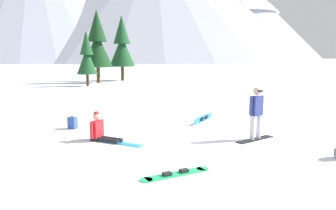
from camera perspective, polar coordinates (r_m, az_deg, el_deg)
The scene contains 10 objects.
ground_plane at distance 9.21m, azimuth -0.69°, elevation -8.29°, with size 800.00×800.00×0.00m, color white.
snowboarder_foreground at distance 10.72m, azimuth 15.26°, elevation -1.28°, with size 1.57×0.82×1.71m.
snowboarder_midground at distance 10.53m, azimuth -11.63°, elevation -4.50°, with size 1.54×1.48×0.95m.
loose_snowboard_far_spare at distance 7.52m, azimuth 1.36°, elevation -12.02°, with size 1.79×0.67×0.09m.
loose_snowboard_near_right at distance 13.45m, azimuth 6.28°, elevation -2.35°, with size 1.35×1.36×0.29m.
backpack_blue at distance 12.60m, azimuth -16.45°, elevation -3.06°, with size 0.38×0.37×0.47m.
pine_tree_short at distance 37.23m, azimuth -8.11°, elevation 10.38°, with size 2.91×2.91×7.26m.
pine_tree_young at distance 34.21m, azimuth -12.35°, elevation 10.56°, with size 3.04×3.04×7.39m.
pine_tree_twin at distance 30.49m, azimuth -14.13°, elevation 8.35°, with size 1.85×1.85×5.01m.
peak_west_ridge at distance 251.66m, azimuth 13.13°, elevation 14.38°, with size 112.07×112.07×56.62m.
Camera 1 is at (-2.30, -8.52, 2.65)m, focal length 34.60 mm.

